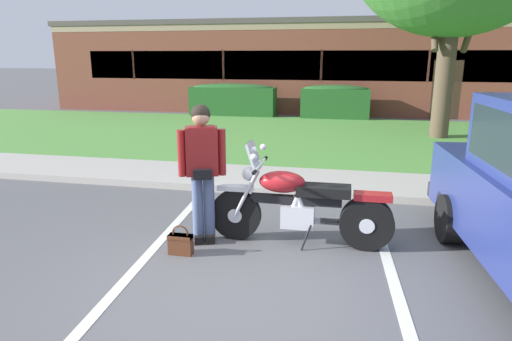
# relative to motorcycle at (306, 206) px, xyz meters

# --- Properties ---
(ground_plane) EXTENTS (140.00, 140.00, 0.00)m
(ground_plane) POSITION_rel_motorcycle_xyz_m (-0.49, -0.96, -0.49)
(ground_plane) COLOR #565659
(curb_strip) EXTENTS (60.00, 0.20, 0.12)m
(curb_strip) POSITION_rel_motorcycle_xyz_m (-0.49, 1.93, -0.43)
(curb_strip) COLOR #ADA89E
(curb_strip) RESTS_ON ground
(concrete_walk) EXTENTS (60.00, 1.50, 0.08)m
(concrete_walk) POSITION_rel_motorcycle_xyz_m (-0.49, 2.78, -0.45)
(concrete_walk) COLOR #ADA89E
(concrete_walk) RESTS_ON ground
(grass_lawn) EXTENTS (60.00, 7.71, 0.06)m
(grass_lawn) POSITION_rel_motorcycle_xyz_m (-0.49, 7.38, -0.46)
(grass_lawn) COLOR #518E3D
(grass_lawn) RESTS_ON ground
(stall_stripe_0) EXTENTS (0.37, 4.40, 0.01)m
(stall_stripe_0) POSITION_rel_motorcycle_xyz_m (-1.76, -0.76, -0.49)
(stall_stripe_0) COLOR silver
(stall_stripe_0) RESTS_ON ground
(stall_stripe_1) EXTENTS (0.37, 4.40, 0.01)m
(stall_stripe_1) POSITION_rel_motorcycle_xyz_m (0.99, -0.76, -0.49)
(stall_stripe_1) COLOR silver
(stall_stripe_1) RESTS_ON ground
(motorcycle) EXTENTS (2.24, 0.82, 1.26)m
(motorcycle) POSITION_rel_motorcycle_xyz_m (0.00, 0.00, 0.00)
(motorcycle) COLOR black
(motorcycle) RESTS_ON ground
(rider_person) EXTENTS (0.55, 0.37, 1.70)m
(rider_person) POSITION_rel_motorcycle_xyz_m (-1.25, -0.17, 0.50)
(rider_person) COLOR black
(rider_person) RESTS_ON ground
(handbag) EXTENTS (0.28, 0.13, 0.36)m
(handbag) POSITION_rel_motorcycle_xyz_m (-1.39, -0.60, -0.34)
(handbag) COLOR #562D19
(handbag) RESTS_ON ground
(hedge_left) EXTENTS (3.24, 0.90, 1.24)m
(hedge_left) POSITION_rel_motorcycle_xyz_m (-3.93, 11.42, 0.16)
(hedge_left) COLOR #235623
(hedge_left) RESTS_ON ground
(hedge_center_left) EXTENTS (2.43, 0.90, 1.24)m
(hedge_center_left) POSITION_rel_motorcycle_xyz_m (-0.09, 11.42, 0.16)
(hedge_center_left) COLOR #235623
(hedge_center_left) RESTS_ON ground
(brick_building) EXTENTS (22.74, 9.41, 3.64)m
(brick_building) POSITION_rel_motorcycle_xyz_m (-0.69, 16.87, 1.34)
(brick_building) COLOR brown
(brick_building) RESTS_ON ground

